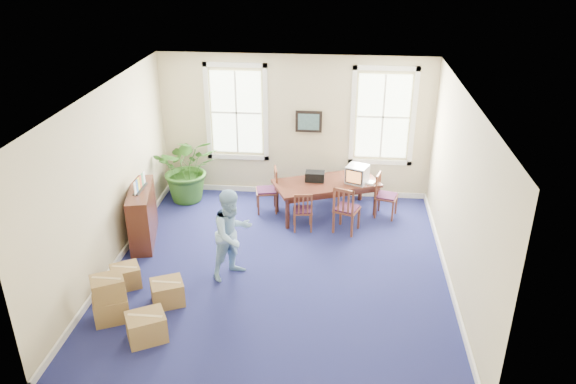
# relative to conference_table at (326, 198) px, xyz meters

# --- Properties ---
(floor) EXTENTS (6.50, 6.50, 0.00)m
(floor) POSITION_rel_conference_table_xyz_m (-0.75, -2.27, -0.37)
(floor) COLOR navy
(floor) RESTS_ON ground
(ceiling) EXTENTS (6.50, 6.50, 0.00)m
(ceiling) POSITION_rel_conference_table_xyz_m (-0.75, -2.27, 2.83)
(ceiling) COLOR white
(ceiling) RESTS_ON ground
(wall_back) EXTENTS (6.50, 0.00, 6.50)m
(wall_back) POSITION_rel_conference_table_xyz_m (-0.75, 0.98, 1.23)
(wall_back) COLOR #C8B98F
(wall_back) RESTS_ON ground
(wall_front) EXTENTS (6.50, 0.00, 6.50)m
(wall_front) POSITION_rel_conference_table_xyz_m (-0.75, -5.52, 1.23)
(wall_front) COLOR #C8B98F
(wall_front) RESTS_ON ground
(wall_left) EXTENTS (0.00, 6.50, 6.50)m
(wall_left) POSITION_rel_conference_table_xyz_m (-3.75, -2.27, 1.23)
(wall_left) COLOR #C8B98F
(wall_left) RESTS_ON ground
(wall_right) EXTENTS (0.00, 6.50, 6.50)m
(wall_right) POSITION_rel_conference_table_xyz_m (2.25, -2.27, 1.23)
(wall_right) COLOR #C8B98F
(wall_right) RESTS_ON ground
(baseboard_back) EXTENTS (6.00, 0.04, 0.12)m
(baseboard_back) POSITION_rel_conference_table_xyz_m (-0.75, 0.95, -0.31)
(baseboard_back) COLOR white
(baseboard_back) RESTS_ON ground
(baseboard_left) EXTENTS (0.04, 6.50, 0.12)m
(baseboard_left) POSITION_rel_conference_table_xyz_m (-3.72, -2.27, -0.31)
(baseboard_left) COLOR white
(baseboard_left) RESTS_ON ground
(baseboard_right) EXTENTS (0.04, 6.50, 0.12)m
(baseboard_right) POSITION_rel_conference_table_xyz_m (2.22, -2.27, -0.31)
(baseboard_right) COLOR white
(baseboard_right) RESTS_ON ground
(window_left) EXTENTS (1.40, 0.12, 2.20)m
(window_left) POSITION_rel_conference_table_xyz_m (-2.05, 0.96, 1.53)
(window_left) COLOR white
(window_left) RESTS_ON ground
(window_right) EXTENTS (1.40, 0.12, 2.20)m
(window_right) POSITION_rel_conference_table_xyz_m (1.15, 0.96, 1.53)
(window_right) COLOR white
(window_right) RESTS_ON ground
(wall_picture) EXTENTS (0.58, 0.06, 0.48)m
(wall_picture) POSITION_rel_conference_table_xyz_m (-0.45, 0.93, 1.38)
(wall_picture) COLOR black
(wall_picture) RESTS_ON ground
(conference_table) EXTENTS (2.37, 1.75, 0.74)m
(conference_table) POSITION_rel_conference_table_xyz_m (0.00, 0.00, 0.00)
(conference_table) COLOR #492116
(conference_table) RESTS_ON ground
(crt_tv) EXTENTS (0.55, 0.57, 0.37)m
(crt_tv) POSITION_rel_conference_table_xyz_m (0.64, 0.05, 0.56)
(crt_tv) COLOR #B7B7BC
(crt_tv) RESTS_ON conference_table
(game_console) EXTENTS (0.20, 0.22, 0.04)m
(game_console) POSITION_rel_conference_table_xyz_m (0.93, 0.00, 0.39)
(game_console) COLOR white
(game_console) RESTS_ON conference_table
(equipment_bag) EXTENTS (0.40, 0.27, 0.20)m
(equipment_bag) POSITION_rel_conference_table_xyz_m (-0.25, 0.05, 0.47)
(equipment_bag) COLOR black
(equipment_bag) RESTS_ON conference_table
(chair_near_left) EXTENTS (0.43, 0.43, 0.86)m
(chair_near_left) POSITION_rel_conference_table_xyz_m (-0.44, -0.74, 0.06)
(chair_near_left) COLOR brown
(chair_near_left) RESTS_ON ground
(chair_near_right) EXTENTS (0.59, 0.59, 1.01)m
(chair_near_right) POSITION_rel_conference_table_xyz_m (0.44, -0.74, 0.14)
(chair_near_right) COLOR brown
(chair_near_right) RESTS_ON ground
(chair_end_left) EXTENTS (0.52, 0.52, 0.98)m
(chair_end_left) POSITION_rel_conference_table_xyz_m (-1.28, 0.00, 0.12)
(chair_end_left) COLOR brown
(chair_end_left) RESTS_ON ground
(chair_end_right) EXTENTS (0.53, 0.53, 0.95)m
(chair_end_right) POSITION_rel_conference_table_xyz_m (1.28, 0.00, 0.11)
(chair_end_right) COLOR brown
(chair_end_right) RESTS_ON ground
(man) EXTENTS (1.00, 1.01, 1.64)m
(man) POSITION_rel_conference_table_xyz_m (-1.52, -2.54, 0.45)
(man) COLOR #8CB7D9
(man) RESTS_ON ground
(credenza) EXTENTS (0.70, 1.45, 1.09)m
(credenza) POSITION_rel_conference_table_xyz_m (-3.50, -1.50, 0.18)
(credenza) COLOR #492116
(credenza) RESTS_ON ground
(brochure_rack) EXTENTS (0.27, 0.62, 0.27)m
(brochure_rack) POSITION_rel_conference_table_xyz_m (-3.48, -1.50, 0.86)
(brochure_rack) COLOR #99999E
(brochure_rack) RESTS_ON credenza
(potted_plant) EXTENTS (1.58, 1.44, 1.54)m
(potted_plant) POSITION_rel_conference_table_xyz_m (-3.08, 0.39, 0.40)
(potted_plant) COLOR #2B5B1B
(potted_plant) RESTS_ON ground
(cardboard_boxes) EXTENTS (1.86, 1.86, 0.80)m
(cardboard_boxes) POSITION_rel_conference_table_xyz_m (-2.99, -3.87, 0.03)
(cardboard_boxes) COLOR olive
(cardboard_boxes) RESTS_ON ground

